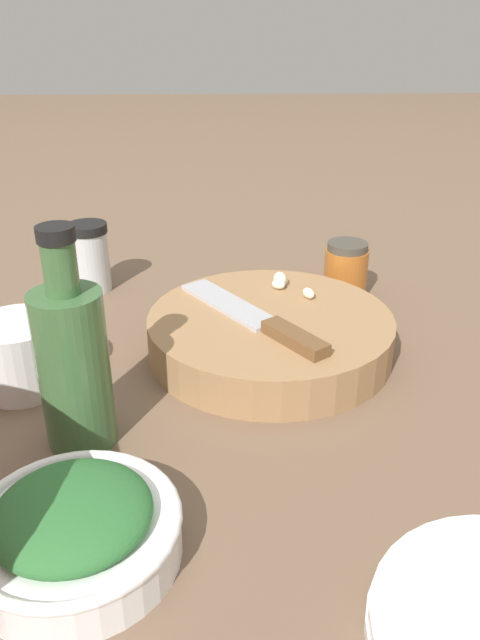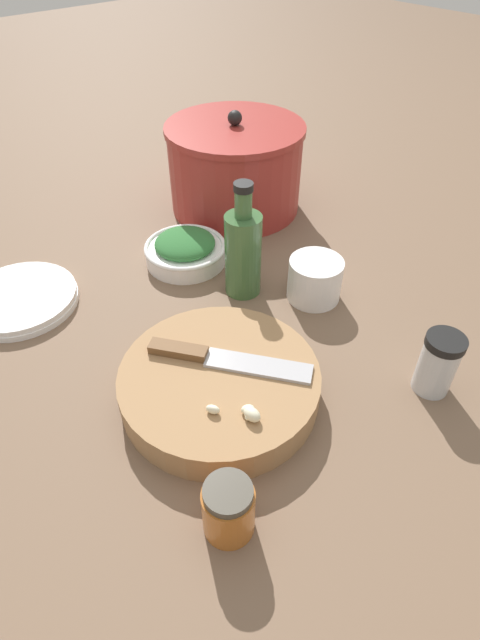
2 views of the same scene
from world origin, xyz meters
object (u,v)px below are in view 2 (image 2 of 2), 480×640
Objects in this scene: chef_knife at (219,358)px; honey_jar at (228,509)px; spice_jar at (438,364)px; plate_stack at (20,299)px; oil_bottle at (243,251)px; garlic_cloves at (244,413)px; coffee_mug at (314,279)px; herb_bowl at (185,250)px; stock_pot at (235,168)px; cutting_board at (220,384)px.

chef_knife is 0.21m from honey_jar.
spice_jar is 0.66m from plate_stack.
oil_bottle is at bearing 54.39° from plate_stack.
garlic_cloves is at bearing -113.27° from spice_jar.
coffee_mug is 0.43m from honey_jar.
herb_bowl is 0.25m from coffee_mug.
stock_pot is at bearing -168.92° from chef_knife.
plate_stack is (-0.31, -0.38, -0.03)m from coffee_mug.
honey_jar is (0.44, -0.27, 0.01)m from herb_bowl.
stock_pot reaches higher than garlic_cloves.
spice_jar is at bearing 101.64° from chef_knife.
cutting_board is at bearing -43.37° from stock_pot.
herb_bowl is at bearing 148.41° from honey_jar.
coffee_mug is 1.48× the size of honey_jar.
oil_bottle is at bearing -38.49° from stock_pot.
chef_knife reaches higher than plate_stack.
plate_stack is at bearing -178.50° from honey_jar.
chef_knife reaches higher than cutting_board.
garlic_cloves reaches higher than herb_bowl.
chef_knife is 0.29m from spice_jar.
stock_pot is (-0.53, 0.47, 0.05)m from honey_jar.
spice_jar is 0.49× the size of plate_stack.
oil_bottle reaches higher than honey_jar.
chef_knife is at bearing -27.92° from herb_bowl.
herb_bowl is at bearing -156.06° from coffee_mug.
cutting_board is at bearing 18.61° from plate_stack.
honey_jar reaches higher than garlic_cloves.
honey_jar is (0.17, -0.13, -0.01)m from chef_knife.
chef_knife is at bearing -43.56° from stock_pot.
coffee_mug is 0.56× the size of oil_bottle.
spice_jar is at bearing 32.58° from plate_stack.
honey_jar is at bearing 17.67° from chef_knife.
chef_knife is at bearing 21.46° from plate_stack.
garlic_cloves is at bearing 32.86° from chef_knife.
spice_jar is 0.47× the size of oil_bottle.
cutting_board reaches higher than plate_stack.
oil_bottle is (0.22, 0.30, 0.07)m from plate_stack.
garlic_cloves reaches higher than cutting_board.
honey_jar is (0.52, 0.01, 0.03)m from plate_stack.
stock_pot is (-0.36, 0.35, 0.04)m from chef_knife.
chef_knife is 0.10m from garlic_cloves.
cutting_board is at bearing -28.69° from herb_bowl.
cutting_board is 1.36× the size of oil_bottle.
cutting_board is 3.58× the size of honey_jar.
chef_knife is (-0.02, 0.01, 0.03)m from cutting_board.
coffee_mug is 0.34m from stock_pot.
garlic_cloves is at bearing 130.04° from honey_jar.
garlic_cloves is 0.55× the size of coffee_mug.
stock_pot is (-0.38, 0.36, 0.07)m from cutting_board.
garlic_cloves is 0.31m from oil_bottle.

